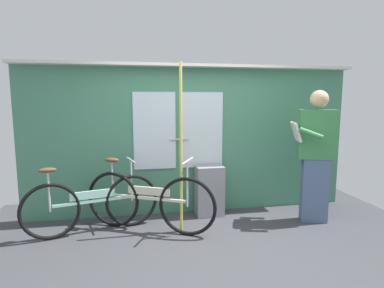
{
  "coord_description": "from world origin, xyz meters",
  "views": [
    {
      "loc": [
        -0.86,
        -3.23,
        1.68
      ],
      "look_at": [
        -0.13,
        0.65,
        1.12
      ],
      "focal_mm": 29.66,
      "sensor_mm": 36.0,
      "label": 1
    }
  ],
  "objects_px": {
    "passenger_reading_newspaper": "(316,153)",
    "trash_bin_by_wall": "(209,191)",
    "bicycle_leaning_behind": "(148,201)",
    "bicycle_near_door": "(92,204)",
    "handrail_pole": "(181,150)"
  },
  "relations": [
    {
      "from": "passenger_reading_newspaper",
      "to": "trash_bin_by_wall",
      "type": "distance_m",
      "value": 1.56
    },
    {
      "from": "bicycle_leaning_behind",
      "to": "trash_bin_by_wall",
      "type": "relative_size",
      "value": 2.2
    },
    {
      "from": "bicycle_near_door",
      "to": "handrail_pole",
      "type": "relative_size",
      "value": 0.77
    },
    {
      "from": "passenger_reading_newspaper",
      "to": "handrail_pole",
      "type": "relative_size",
      "value": 0.85
    },
    {
      "from": "passenger_reading_newspaper",
      "to": "handrail_pole",
      "type": "bearing_deg",
      "value": 18.85
    },
    {
      "from": "bicycle_near_door",
      "to": "bicycle_leaning_behind",
      "type": "height_order",
      "value": "bicycle_leaning_behind"
    },
    {
      "from": "handrail_pole",
      "to": "trash_bin_by_wall",
      "type": "bearing_deg",
      "value": 46.43
    },
    {
      "from": "handrail_pole",
      "to": "bicycle_near_door",
      "type": "bearing_deg",
      "value": 170.7
    },
    {
      "from": "passenger_reading_newspaper",
      "to": "trash_bin_by_wall",
      "type": "relative_size",
      "value": 2.48
    },
    {
      "from": "trash_bin_by_wall",
      "to": "handrail_pole",
      "type": "bearing_deg",
      "value": -133.57
    },
    {
      "from": "bicycle_near_door",
      "to": "bicycle_leaning_behind",
      "type": "bearing_deg",
      "value": -20.35
    },
    {
      "from": "bicycle_near_door",
      "to": "handrail_pole",
      "type": "bearing_deg",
      "value": -23.71
    },
    {
      "from": "bicycle_leaning_behind",
      "to": "handrail_pole",
      "type": "relative_size",
      "value": 0.75
    },
    {
      "from": "passenger_reading_newspaper",
      "to": "trash_bin_by_wall",
      "type": "xyz_separation_m",
      "value": [
        -1.36,
        0.49,
        -0.59
      ]
    },
    {
      "from": "trash_bin_by_wall",
      "to": "handrail_pole",
      "type": "distance_m",
      "value": 1.0
    }
  ]
}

